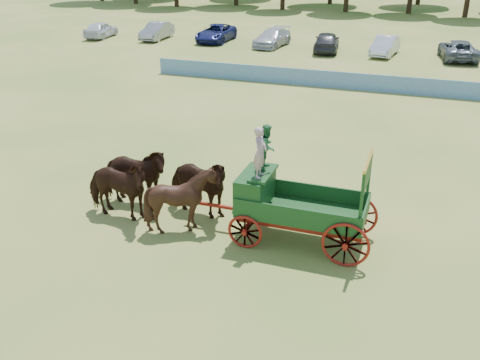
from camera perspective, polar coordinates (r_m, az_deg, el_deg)
name	(u,v)px	position (r m, az deg, el deg)	size (l,w,h in m)	color
ground	(291,225)	(17.65, 5.51, -4.85)	(160.00, 160.00, 0.00)	#A9944C
horse_lead_left	(117,189)	(18.02, -13.01, -0.92)	(1.16, 2.55, 2.15)	black
horse_lead_right	(134,176)	(18.86, -11.28, 0.42)	(1.16, 2.55, 2.15)	black
horse_wheel_left	(183,200)	(16.93, -6.08, -2.10)	(1.74, 1.96, 2.16)	black
horse_wheel_right	(197,186)	(17.82, -4.59, -0.62)	(1.16, 2.55, 2.15)	black
farm_dray	(280,192)	(16.25, 4.26, -1.29)	(6.00, 2.00, 3.69)	maroon
sponsor_banner	(349,81)	(34.28, 11.54, 10.31)	(26.00, 0.08, 1.05)	#1D5F9D
parked_cars	(436,47)	(45.86, 20.20, 13.14)	(57.98, 6.67, 1.65)	silver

